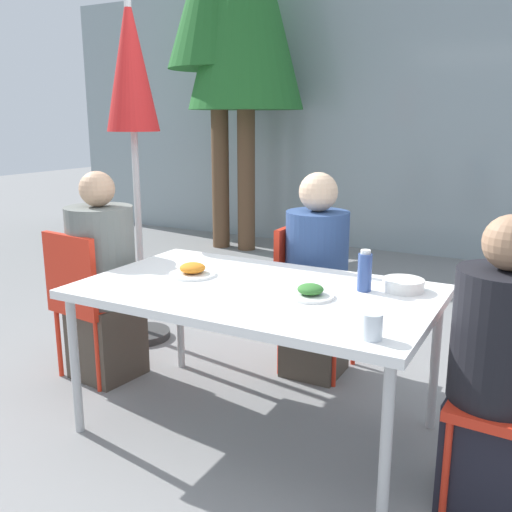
# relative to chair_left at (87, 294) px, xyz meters

# --- Properties ---
(ground_plane) EXTENTS (24.00, 24.00, 0.00)m
(ground_plane) POSITION_rel_chair_left_xyz_m (1.12, -0.05, -0.51)
(ground_plane) COLOR gray
(building_facade) EXTENTS (10.00, 0.20, 3.00)m
(building_facade) POSITION_rel_chair_left_xyz_m (1.12, 4.17, 0.99)
(building_facade) COLOR #89999E
(building_facade) RESTS_ON ground
(dining_table) EXTENTS (1.62, 0.96, 0.72)m
(dining_table) POSITION_rel_chair_left_xyz_m (1.12, -0.05, 0.16)
(dining_table) COLOR white
(dining_table) RESTS_ON ground
(chair_left) EXTENTS (0.44, 0.44, 0.87)m
(chair_left) POSITION_rel_chair_left_xyz_m (0.00, 0.00, 0.00)
(chair_left) COLOR red
(chair_left) RESTS_ON ground
(person_left) EXTENTS (0.38, 0.38, 1.20)m
(person_left) POSITION_rel_chair_left_xyz_m (0.06, 0.07, 0.05)
(person_left) COLOR #473D33
(person_left) RESTS_ON ground
(person_right) EXTENTS (0.36, 0.36, 1.16)m
(person_right) POSITION_rel_chair_left_xyz_m (2.17, -0.11, 0.03)
(person_right) COLOR black
(person_right) RESTS_ON ground
(chair_far) EXTENTS (0.40, 0.40, 0.87)m
(chair_far) POSITION_rel_chair_left_xyz_m (1.03, 0.74, 0.00)
(chair_far) COLOR red
(chair_far) RESTS_ON ground
(person_far) EXTENTS (0.36, 0.36, 1.19)m
(person_far) POSITION_rel_chair_left_xyz_m (1.12, 0.69, 0.05)
(person_far) COLOR #473D33
(person_far) RESTS_ON ground
(closed_umbrella) EXTENTS (0.36, 0.36, 2.25)m
(closed_umbrella) POSITION_rel_chair_left_xyz_m (-0.14, 0.64, 1.17)
(closed_umbrella) COLOR #333333
(closed_umbrella) RESTS_ON ground
(plate_0) EXTENTS (0.23, 0.23, 0.07)m
(plate_0) POSITION_rel_chair_left_xyz_m (0.74, -0.01, 0.23)
(plate_0) COLOR white
(plate_0) RESTS_ON dining_table
(plate_1) EXTENTS (0.21, 0.21, 0.06)m
(plate_1) POSITION_rel_chair_left_xyz_m (1.40, -0.06, 0.23)
(plate_1) COLOR white
(plate_1) RESTS_ON dining_table
(bottle) EXTENTS (0.06, 0.06, 0.19)m
(bottle) POSITION_rel_chair_left_xyz_m (1.57, 0.14, 0.30)
(bottle) COLOR #334C8E
(bottle) RESTS_ON dining_table
(drinking_cup) EXTENTS (0.08, 0.08, 0.10)m
(drinking_cup) POSITION_rel_chair_left_xyz_m (1.77, -0.41, 0.26)
(drinking_cup) COLOR silver
(drinking_cup) RESTS_ON dining_table
(salad_bowl) EXTENTS (0.19, 0.19, 0.05)m
(salad_bowl) POSITION_rel_chair_left_xyz_m (1.72, 0.23, 0.24)
(salad_bowl) COLOR white
(salad_bowl) RESTS_ON dining_table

